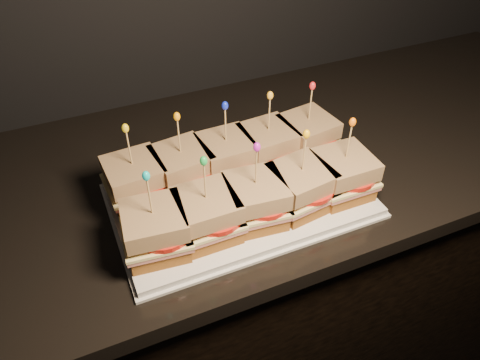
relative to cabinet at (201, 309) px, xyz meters
name	(u,v)px	position (x,y,z in m)	size (l,w,h in m)	color
cabinet	(201,309)	(0.00, 0.00, 0.00)	(2.13, 0.60, 0.89)	black
granite_slab	(189,180)	(0.00, 0.00, 0.46)	(2.17, 0.64, 0.04)	black
platter	(240,198)	(0.06, -0.12, 0.49)	(0.47, 0.29, 0.02)	silver
platter_rim	(240,201)	(0.06, -0.12, 0.48)	(0.48, 0.30, 0.01)	silver
sandwich_0_bread_bot	(138,193)	(-0.11, -0.05, 0.51)	(0.10, 0.10, 0.03)	brown
sandwich_0_ham	(136,186)	(-0.11, -0.05, 0.53)	(0.11, 0.10, 0.01)	#CA6C67
sandwich_0_cheese	(136,183)	(-0.11, -0.05, 0.53)	(0.11, 0.10, 0.01)	#FFED97
sandwich_0_tomato	(143,180)	(-0.10, -0.06, 0.54)	(0.10, 0.10, 0.01)	red
sandwich_0_bread_top	(134,171)	(-0.11, -0.05, 0.56)	(0.10, 0.10, 0.03)	#5E2D0D
sandwich_0_pick	(129,150)	(-0.11, -0.05, 0.61)	(0.00, 0.00, 0.09)	tan
sandwich_0_frill	(125,128)	(-0.11, -0.05, 0.65)	(0.01, 0.01, 0.02)	yellow
sandwich_1_bread_bot	(183,180)	(-0.03, -0.05, 0.51)	(0.10, 0.10, 0.03)	brown
sandwich_1_ham	(183,174)	(-0.03, -0.05, 0.53)	(0.11, 0.10, 0.01)	#CA6C67
sandwich_1_cheese	(182,171)	(-0.03, -0.05, 0.53)	(0.11, 0.10, 0.01)	#FFED97
sandwich_1_tomato	(189,168)	(-0.01, -0.06, 0.54)	(0.10, 0.10, 0.01)	red
sandwich_1_bread_top	(181,159)	(-0.03, -0.05, 0.56)	(0.10, 0.10, 0.03)	#5E2D0D
sandwich_1_pick	(179,138)	(-0.03, -0.05, 0.61)	(0.00, 0.00, 0.09)	tan
sandwich_1_frill	(177,117)	(-0.03, -0.05, 0.65)	(0.01, 0.01, 0.02)	#FE9C0A
sandwich_2_bread_bot	(227,169)	(0.06, -0.05, 0.51)	(0.10, 0.10, 0.03)	brown
sandwich_2_ham	(226,162)	(0.06, -0.05, 0.53)	(0.11, 0.10, 0.01)	#CA6C67
sandwich_2_cheese	(226,159)	(0.06, -0.05, 0.53)	(0.11, 0.10, 0.01)	#FFED97
sandwich_2_tomato	(233,156)	(0.08, -0.06, 0.54)	(0.10, 0.10, 0.01)	red
sandwich_2_bread_top	(226,147)	(0.06, -0.05, 0.56)	(0.10, 0.10, 0.03)	#5E2D0D
sandwich_2_pick	(226,127)	(0.06, -0.05, 0.61)	(0.00, 0.00, 0.09)	tan
sandwich_2_frill	(225,106)	(0.06, -0.05, 0.65)	(0.01, 0.01, 0.02)	#1225D3
sandwich_3_bread_bot	(267,158)	(0.15, -0.05, 0.51)	(0.10, 0.10, 0.03)	brown
sandwich_3_ham	(267,151)	(0.15, -0.05, 0.53)	(0.11, 0.10, 0.01)	#CA6C67
sandwich_3_cheese	(268,148)	(0.15, -0.05, 0.53)	(0.11, 0.10, 0.01)	#FFED97
sandwich_3_tomato	(275,145)	(0.16, -0.06, 0.54)	(0.10, 0.10, 0.01)	red
sandwich_3_bread_top	(268,136)	(0.15, -0.05, 0.56)	(0.10, 0.10, 0.03)	#5E2D0D
sandwich_3_pick	(269,116)	(0.15, -0.05, 0.61)	(0.00, 0.00, 0.09)	tan
sandwich_3_frill	(270,95)	(0.15, -0.05, 0.65)	(0.01, 0.01, 0.02)	#FAAD24
sandwich_4_bread_bot	(306,147)	(0.24, -0.05, 0.51)	(0.10, 0.10, 0.03)	brown
sandwich_4_ham	(306,141)	(0.24, -0.05, 0.53)	(0.11, 0.10, 0.01)	#CA6C67
sandwich_4_cheese	(307,138)	(0.24, -0.05, 0.53)	(0.11, 0.10, 0.01)	#FFED97
sandwich_4_tomato	(314,135)	(0.25, -0.06, 0.54)	(0.10, 0.10, 0.01)	red
sandwich_4_bread_top	(308,126)	(0.24, -0.05, 0.56)	(0.10, 0.10, 0.03)	#5E2D0D
sandwich_4_pick	(310,106)	(0.24, -0.05, 0.61)	(0.00, 0.00, 0.09)	tan
sandwich_4_frill	(313,86)	(0.24, -0.05, 0.65)	(0.01, 0.01, 0.02)	red
sandwich_5_bread_bot	(157,243)	(-0.11, -0.19, 0.51)	(0.10, 0.10, 0.03)	brown
sandwich_5_ham	(156,236)	(-0.11, -0.19, 0.53)	(0.11, 0.10, 0.01)	#CA6C67
sandwich_5_cheese	(156,233)	(-0.11, -0.19, 0.53)	(0.11, 0.10, 0.01)	#FFED97
sandwich_5_tomato	(163,230)	(-0.10, -0.19, 0.54)	(0.10, 0.10, 0.01)	red
sandwich_5_bread_top	(154,220)	(-0.11, -0.19, 0.56)	(0.10, 0.10, 0.03)	#5E2D0D
sandwich_5_pick	(150,199)	(-0.11, -0.19, 0.61)	(0.00, 0.00, 0.09)	tan
sandwich_5_frill	(146,176)	(-0.11, -0.19, 0.65)	(0.01, 0.01, 0.02)	#10B9B6
sandwich_6_bread_bot	(208,227)	(-0.03, -0.19, 0.51)	(0.10, 0.10, 0.03)	brown
sandwich_6_ham	(207,220)	(-0.03, -0.19, 0.53)	(0.11, 0.10, 0.01)	#CA6C67
sandwich_6_cheese	(207,217)	(-0.03, -0.19, 0.53)	(0.11, 0.10, 0.01)	#FFED97
sandwich_6_tomato	(215,214)	(-0.01, -0.19, 0.54)	(0.10, 0.10, 0.01)	red
sandwich_6_bread_top	(206,205)	(-0.03, -0.19, 0.56)	(0.10, 0.10, 0.03)	#5E2D0D
sandwich_6_pick	(205,183)	(-0.03, -0.19, 0.61)	(0.00, 0.00, 0.09)	tan
sandwich_6_frill	(204,161)	(-0.03, -0.19, 0.65)	(0.01, 0.01, 0.02)	green
sandwich_7_bread_bot	(255,213)	(0.06, -0.19, 0.51)	(0.10, 0.10, 0.03)	brown
sandwich_7_ham	(255,206)	(0.06, -0.19, 0.53)	(0.11, 0.10, 0.01)	#CA6C67
sandwich_7_cheese	(255,203)	(0.06, -0.19, 0.53)	(0.11, 0.10, 0.01)	#FFED97
sandwich_7_tomato	(263,200)	(0.08, -0.19, 0.54)	(0.10, 0.10, 0.01)	red
sandwich_7_bread_top	(256,190)	(0.06, -0.19, 0.56)	(0.10, 0.10, 0.03)	#5E2D0D
sandwich_7_pick	(256,169)	(0.06, -0.19, 0.61)	(0.00, 0.00, 0.09)	tan
sandwich_7_frill	(257,147)	(0.06, -0.19, 0.65)	(0.01, 0.01, 0.02)	#C11FBB
sandwich_8_bread_bot	(299,199)	(0.15, -0.19, 0.51)	(0.10, 0.10, 0.03)	brown
sandwich_8_ham	(300,192)	(0.15, -0.19, 0.53)	(0.11, 0.10, 0.01)	#CA6C67
sandwich_8_cheese	(300,189)	(0.15, -0.19, 0.53)	(0.11, 0.10, 0.01)	#FFED97
sandwich_8_tomato	(308,186)	(0.16, -0.19, 0.54)	(0.10, 0.10, 0.01)	red
sandwich_8_bread_top	(302,177)	(0.15, -0.19, 0.56)	(0.10, 0.10, 0.03)	#5E2D0D
sandwich_8_pick	(304,156)	(0.15, -0.19, 0.61)	(0.00, 0.00, 0.09)	tan
sandwich_8_frill	(306,134)	(0.15, -0.19, 0.65)	(0.01, 0.01, 0.02)	#FEB80B
sandwich_9_bread_bot	(341,186)	(0.24, -0.19, 0.51)	(0.10, 0.10, 0.03)	brown
sandwich_9_ham	(342,179)	(0.24, -0.19, 0.53)	(0.11, 0.10, 0.01)	#CA6C67
sandwich_9_cheese	(342,177)	(0.24, -0.19, 0.53)	(0.11, 0.10, 0.01)	#FFED97
sandwich_9_tomato	(350,174)	(0.25, -0.19, 0.54)	(0.10, 0.10, 0.01)	red
sandwich_9_bread_top	(345,164)	(0.24, -0.19, 0.56)	(0.10, 0.10, 0.03)	#5E2D0D
sandwich_9_pick	(349,144)	(0.24, -0.19, 0.61)	(0.00, 0.00, 0.09)	tan
sandwich_9_frill	(353,122)	(0.24, -0.19, 0.65)	(0.01, 0.01, 0.02)	orange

